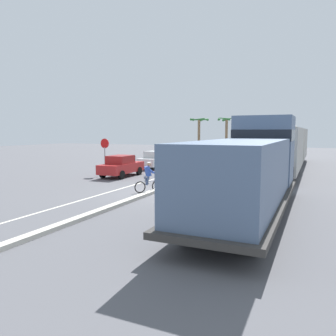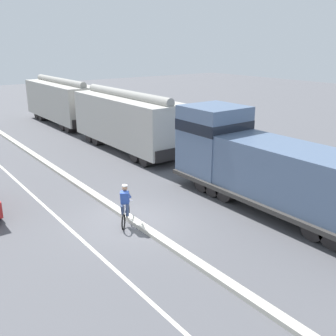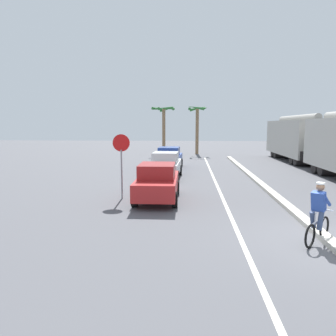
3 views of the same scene
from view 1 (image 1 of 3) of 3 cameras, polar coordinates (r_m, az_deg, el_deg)
ground_plane at (r=18.55m, az=-2.36°, el=-4.27°), size 120.00×120.00×0.00m
median_curb at (r=23.97m, az=4.11°, el=-1.67°), size 0.36×36.00×0.16m
lane_stripe at (r=24.91m, az=-1.08°, el=-1.53°), size 0.14×36.00×0.01m
locomotive at (r=14.25m, az=14.25°, el=-0.38°), size 3.10×11.61×4.20m
hopper_car_lead at (r=26.25m, az=18.98°, el=3.08°), size 2.90×10.60×4.18m
hopper_car_middle at (r=37.80m, az=20.67°, el=3.91°), size 2.90×10.60×4.18m
parked_car_red at (r=25.23m, az=-8.14°, el=0.37°), size 1.86×4.21×1.62m
parked_car_white at (r=30.58m, az=-2.13°, el=1.46°), size 1.94×4.25×1.62m
parked_car_blue at (r=34.87m, az=1.20°, el=2.07°), size 1.98×4.27×1.62m
cyclist at (r=18.47m, az=-3.43°, el=-1.75°), size 1.16×1.34×1.71m
stop_sign at (r=26.19m, az=-10.95°, el=3.18°), size 0.76×0.08×2.88m
palm_tree_near at (r=46.26m, az=5.41°, el=7.08°), size 2.63×2.66×5.42m
palm_tree_far at (r=45.94m, az=10.14°, el=6.91°), size 2.31×2.33×5.54m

